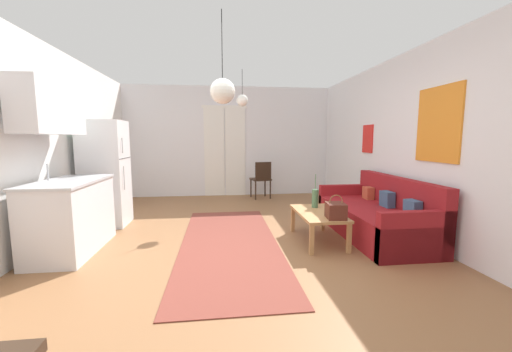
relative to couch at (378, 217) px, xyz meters
The scene contains 14 objects.
ground_plane 2.09m from the couch, 167.45° to the right, with size 5.49×8.21×0.10m, color #8E603D.
wall_back 4.09m from the couch, 120.63° to the left, with size 5.09×0.13×2.62m.
wall_right 1.24m from the couch, 42.75° to the right, with size 0.12×7.81×2.62m.
wall_left 4.65m from the couch, behind, with size 0.12×7.81×2.62m.
area_rug 2.15m from the couch, behind, with size 1.26×3.37×0.01m, color brown.
couch is the anchor object (origin of this frame).
coffee_table 0.95m from the couch, behind, with size 0.55×1.00×0.41m.
bamboo_vase 0.95m from the couch, behind, with size 0.09×0.09×0.48m.
handbag 0.99m from the couch, 149.84° to the right, with size 0.25×0.29×0.30m.
refrigerator 4.22m from the couch, 165.83° to the left, with size 0.65×0.60×1.67m.
kitchen_counter 4.13m from the couch, behind, with size 0.63×1.25×2.04m.
accent_chair 3.13m from the couch, 114.43° to the left, with size 0.50×0.48×0.86m.
pendant_lamp_near 2.86m from the couch, 158.05° to the right, with size 0.25×0.25×0.90m.
pendant_lamp_far 3.02m from the couch, 138.72° to the left, with size 0.21×0.21×0.66m.
Camera 1 is at (-0.23, -3.51, 1.38)m, focal length 21.04 mm.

